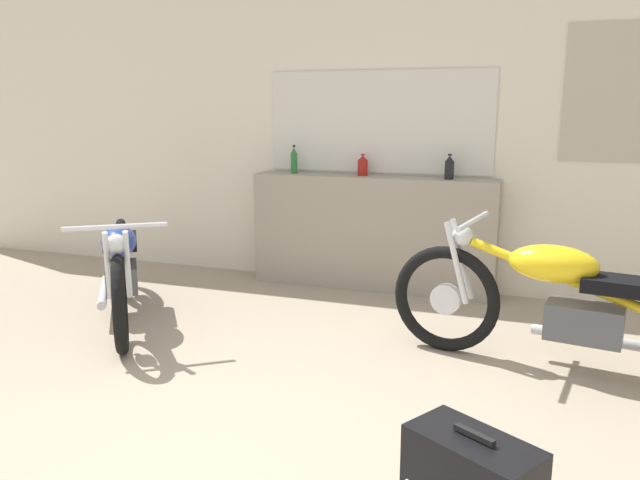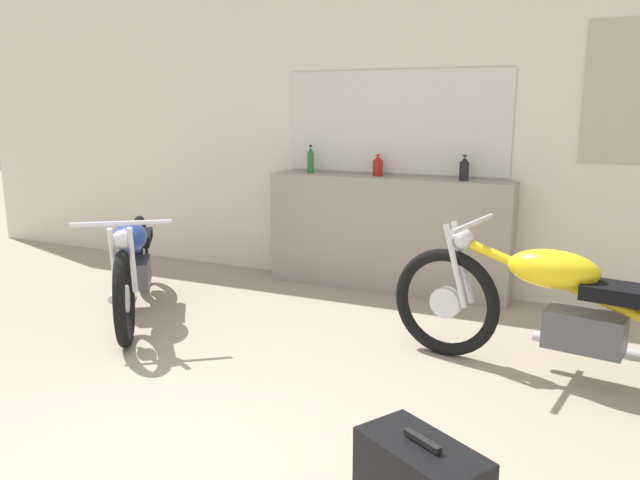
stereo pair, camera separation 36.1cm
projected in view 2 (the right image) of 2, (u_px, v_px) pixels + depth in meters
wall_back at (421, 124)px, 5.15m from camera, size 10.00×0.07×2.80m
sill_counter at (386, 234)px, 5.27m from camera, size 2.07×0.28×0.97m
bottle_leftmost at (311, 161)px, 5.46m from camera, size 0.06×0.06×0.25m
bottle_left_center at (378, 166)px, 5.23m from camera, size 0.09×0.09×0.18m
bottle_center at (464, 169)px, 4.90m from camera, size 0.07×0.07×0.20m
motorcycle_yellow at (573, 311)px, 3.46m from camera, size 2.16×0.64×0.88m
motorcycle_blue at (133, 262)px, 4.67m from camera, size 1.22×1.64×0.81m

